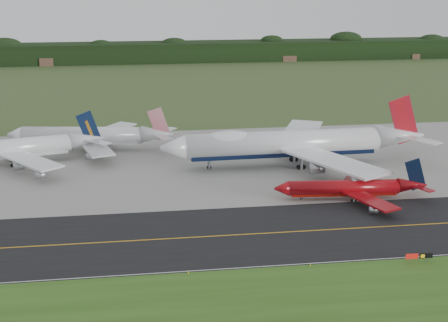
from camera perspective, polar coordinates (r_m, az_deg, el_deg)
ground at (r=139.86m, az=6.43°, el=-5.78°), size 600.00×600.00×0.00m
grass_verge at (r=109.71m, az=11.01°, el=-12.65°), size 400.00×30.00×0.01m
taxiway at (r=136.29m, az=6.85°, el=-6.41°), size 400.00×32.00×0.02m
apron at (r=186.85m, az=2.61°, el=0.13°), size 400.00×78.00×0.01m
taxiway_centreline at (r=136.29m, az=6.85°, el=-6.40°), size 400.00×0.40×0.00m
taxiway_edge_line at (r=122.73m, az=8.68°, el=-9.19°), size 400.00×0.25×0.00m
horizon_treeline at (r=402.99m, az=-3.23°, el=9.86°), size 700.00×25.00×12.00m
jet_ba_747 at (r=180.09m, az=6.27°, el=1.63°), size 78.32×64.98×19.72m
jet_red_737 at (r=156.57m, az=11.61°, el=-2.43°), size 38.07×30.94×10.27m
jet_navy_gold at (r=191.08m, az=-18.86°, el=1.07°), size 54.73×46.82×14.25m
jet_star_tail at (r=200.06m, az=-12.07°, el=2.26°), size 52.49×43.45×13.86m
taxiway_sign at (r=126.89m, az=17.40°, el=-8.30°), size 5.32×0.39×1.77m
edge_marker_left at (r=117.43m, az=-3.27°, el=-10.14°), size 0.16×0.16×0.50m
edge_marker_center at (r=121.24m, az=7.89°, el=-9.38°), size 0.16×0.16×0.50m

